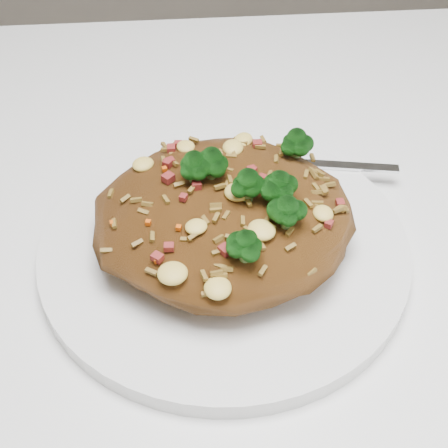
{
  "coord_description": "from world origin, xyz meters",
  "views": [
    {
      "loc": [
        -0.02,
        -0.26,
        1.08
      ],
      "look_at": [
        0.01,
        0.04,
        0.78
      ],
      "focal_mm": 50.0,
      "sensor_mm": 36.0,
      "label": 1
    }
  ],
  "objects_px": {
    "fried_rice": "(225,207)",
    "fork": "(305,164)",
    "plate": "(224,246)",
    "dining_table": "(221,373)"
  },
  "relations": [
    {
      "from": "fried_rice",
      "to": "fork",
      "type": "height_order",
      "value": "fried_rice"
    },
    {
      "from": "dining_table",
      "to": "fried_rice",
      "type": "distance_m",
      "value": 0.14
    },
    {
      "from": "fried_rice",
      "to": "fork",
      "type": "bearing_deg",
      "value": 47.28
    },
    {
      "from": "plate",
      "to": "fried_rice",
      "type": "distance_m",
      "value": 0.04
    },
    {
      "from": "dining_table",
      "to": "plate",
      "type": "xyz_separation_m",
      "value": [
        0.01,
        0.04,
        0.1
      ]
    },
    {
      "from": "fork",
      "to": "plate",
      "type": "bearing_deg",
      "value": -122.93
    },
    {
      "from": "plate",
      "to": "fried_rice",
      "type": "height_order",
      "value": "fried_rice"
    },
    {
      "from": "fried_rice",
      "to": "dining_table",
      "type": "bearing_deg",
      "value": -99.19
    },
    {
      "from": "dining_table",
      "to": "plate",
      "type": "height_order",
      "value": "plate"
    },
    {
      "from": "fried_rice",
      "to": "fork",
      "type": "relative_size",
      "value": 1.08
    }
  ]
}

